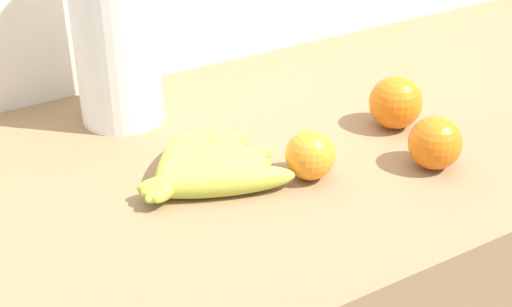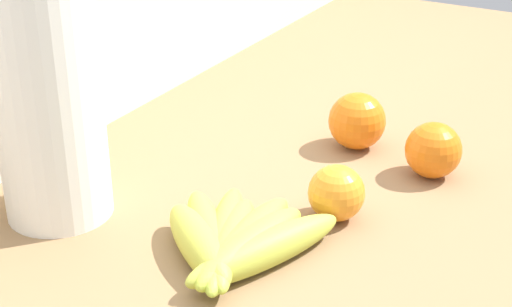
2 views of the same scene
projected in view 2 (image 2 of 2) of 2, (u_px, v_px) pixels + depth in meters
name	position (u px, v px, depth m)	size (l,w,h in m)	color
wall_back	(118.00, 240.00, 1.30)	(2.15, 0.06, 1.30)	silver
banana_bunch	(233.00, 243.00, 0.83)	(0.21, 0.20, 0.04)	#B4BD3F
orange_far_right	(357.00, 121.00, 1.07)	(0.08, 0.08, 0.08)	orange
orange_front	(433.00, 150.00, 1.00)	(0.07, 0.07, 0.07)	orange
orange_back_left	(336.00, 193.00, 0.90)	(0.07, 0.07, 0.07)	orange
paper_towel_roll	(47.00, 95.00, 0.86)	(0.12, 0.12, 0.33)	white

